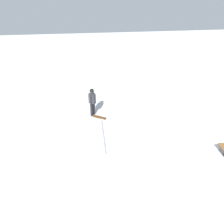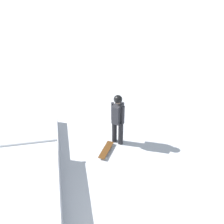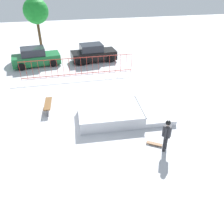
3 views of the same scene
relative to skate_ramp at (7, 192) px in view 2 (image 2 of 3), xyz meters
name	(u,v)px [view 2 (image 2 of 3)]	position (x,y,z in m)	size (l,w,h in m)	color
skate_ramp	(7,192)	(0.00, 0.00, 0.00)	(5.48, 2.76, 0.74)	silver
skater	(118,116)	(1.64, -3.16, 0.69)	(0.43, 0.42, 1.73)	black
skateboard	(106,150)	(1.28, -2.73, -0.24)	(0.78, 0.59, 0.09)	#593314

